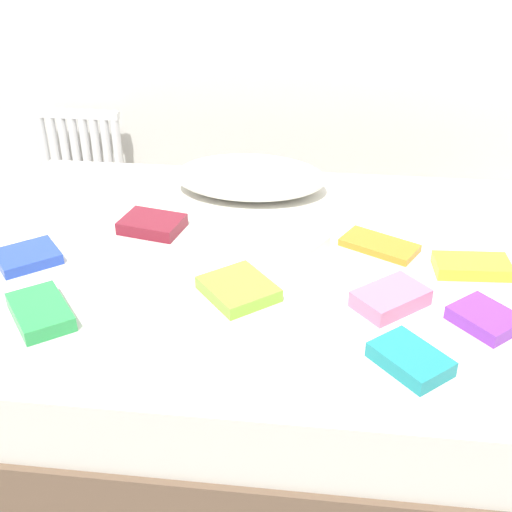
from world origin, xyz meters
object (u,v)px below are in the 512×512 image
object	(u,v)px
radiator	(82,155)
textbook_teal	(410,359)
pillow	(250,177)
textbook_orange	(379,245)
textbook_maroon	(152,224)
textbook_white	(297,240)
bed	(254,322)
textbook_lime	(238,289)
textbook_blue	(28,257)
textbook_green	(40,312)
textbook_pink	(390,298)
textbook_yellow	(472,266)
textbook_purple	(485,318)

from	to	relation	value
radiator	textbook_teal	distance (m)	2.26
pillow	textbook_orange	bearing A→B (deg)	-38.55
textbook_maroon	textbook_white	size ratio (longest dim) A/B	1.10
radiator	bed	bearing A→B (deg)	-49.38
bed	textbook_white	size ratio (longest dim) A/B	10.68
radiator	textbook_teal	size ratio (longest dim) A/B	2.40
textbook_lime	textbook_blue	bearing A→B (deg)	-138.57
bed	textbook_maroon	bearing A→B (deg)	157.83
bed	textbook_white	world-z (taller)	textbook_white
radiator	textbook_orange	bearing A→B (deg)	-37.10
textbook_lime	textbook_maroon	size ratio (longest dim) A/B	1.00
bed	textbook_lime	xyz separation A→B (m)	(-0.02, -0.21, 0.27)
textbook_lime	textbook_teal	xyz separation A→B (m)	(0.48, -0.27, 0.00)
pillow	textbook_lime	xyz separation A→B (m)	(0.06, -0.71, -0.05)
textbook_maroon	textbook_blue	xyz separation A→B (m)	(-0.34, -0.26, -0.00)
textbook_green	textbook_blue	size ratio (longest dim) A/B	1.20
radiator	textbook_pink	distance (m)	2.04
textbook_lime	textbook_maroon	xyz separation A→B (m)	(-0.36, 0.37, 0.00)
radiator	textbook_orange	size ratio (longest dim) A/B	1.88
bed	pillow	distance (m)	0.60
textbook_lime	textbook_orange	xyz separation A→B (m)	(0.43, 0.33, -0.01)
textbook_blue	textbook_yellow	bearing A→B (deg)	-35.30
textbook_orange	textbook_purple	xyz separation A→B (m)	(0.27, -0.40, 0.01)
textbook_green	textbook_blue	world-z (taller)	textbook_green
textbook_purple	pillow	bearing A→B (deg)	-178.13
bed	textbook_blue	world-z (taller)	textbook_blue
radiator	textbook_lime	xyz separation A→B (m)	(1.01, -1.41, 0.19)
textbook_yellow	textbook_maroon	bearing A→B (deg)	168.01
bed	textbook_yellow	size ratio (longest dim) A/B	8.66
bed	textbook_yellow	world-z (taller)	textbook_yellow
textbook_maroon	textbook_orange	distance (m)	0.78
pillow	textbook_white	xyz separation A→B (m)	(0.21, -0.40, -0.05)
textbook_yellow	textbook_pink	xyz separation A→B (m)	(-0.26, -0.22, 0.01)
pillow	textbook_yellow	distance (m)	0.91
textbook_white	textbook_blue	bearing A→B (deg)	-135.00
radiator	textbook_yellow	distance (m)	2.10
pillow	textbook_yellow	size ratio (longest dim) A/B	2.53
textbook_yellow	pillow	bearing A→B (deg)	143.06
textbook_lime	textbook_yellow	bearing A→B (deg)	67.11
radiator	textbook_white	world-z (taller)	radiator
radiator	textbook_orange	world-z (taller)	radiator
textbook_orange	textbook_lime	bearing A→B (deg)	-114.22
textbook_white	textbook_teal	world-z (taller)	textbook_teal
textbook_pink	textbook_purple	world-z (taller)	textbook_pink
bed	textbook_teal	distance (m)	0.72
textbook_yellow	textbook_blue	distance (m)	1.41
textbook_orange	textbook_white	size ratio (longest dim) A/B	1.32
textbook_orange	textbook_white	xyz separation A→B (m)	(-0.28, -0.01, 0.01)
textbook_white	textbook_purple	world-z (taller)	textbook_purple
textbook_blue	textbook_pink	xyz separation A→B (m)	(1.14, -0.11, 0.01)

